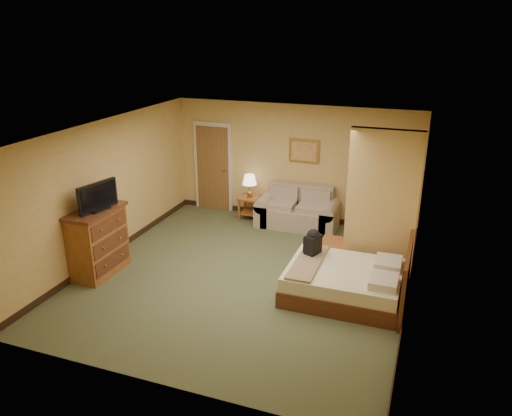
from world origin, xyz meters
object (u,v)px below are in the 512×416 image
at_px(coffee_table, 337,249).
at_px(bed, 348,282).
at_px(dresser, 98,241).
at_px(loveseat, 297,214).

height_order(coffee_table, bed, bed).
height_order(coffee_table, dresser, dresser).
relative_size(dresser, bed, 0.63).
xyz_separation_m(loveseat, dresser, (-2.71, -3.33, 0.32)).
height_order(dresser, bed, dresser).
relative_size(loveseat, dresser, 1.45).
relative_size(coffee_table, bed, 0.35).
bearing_deg(loveseat, bed, -59.25).
bearing_deg(dresser, bed, 8.71).
distance_m(loveseat, dresser, 4.31).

